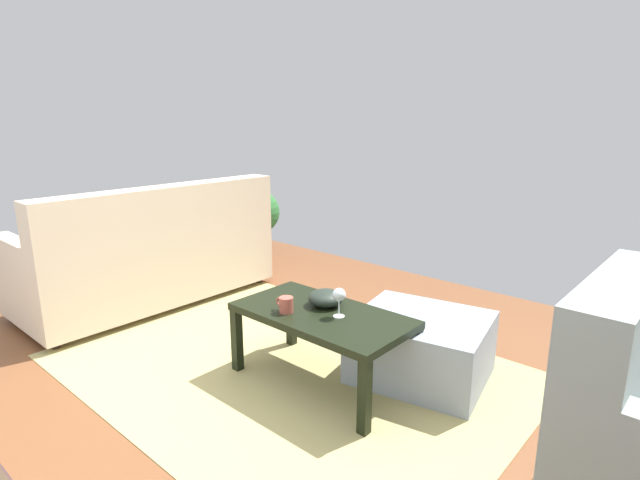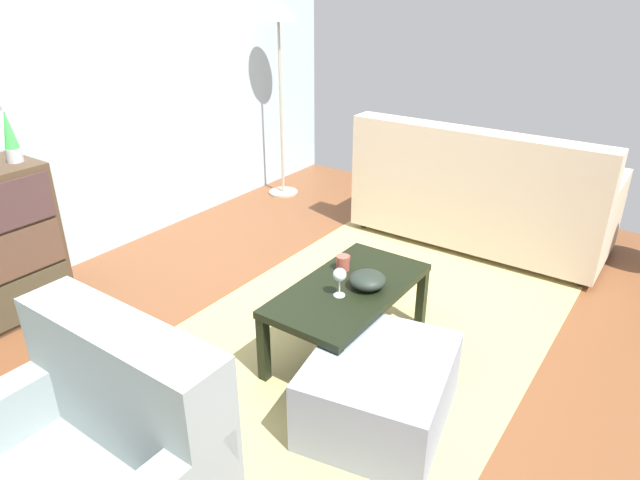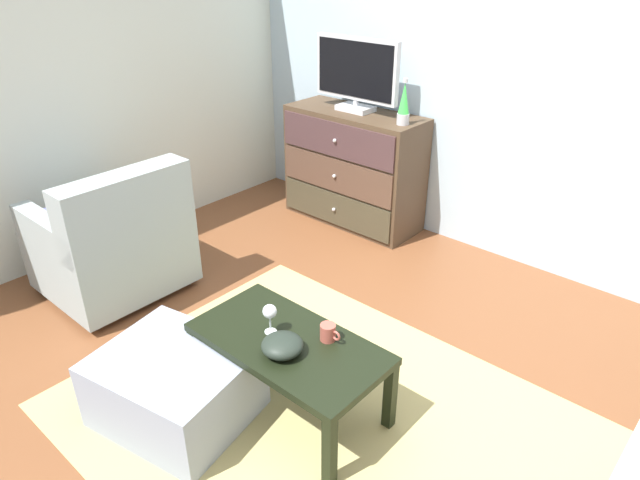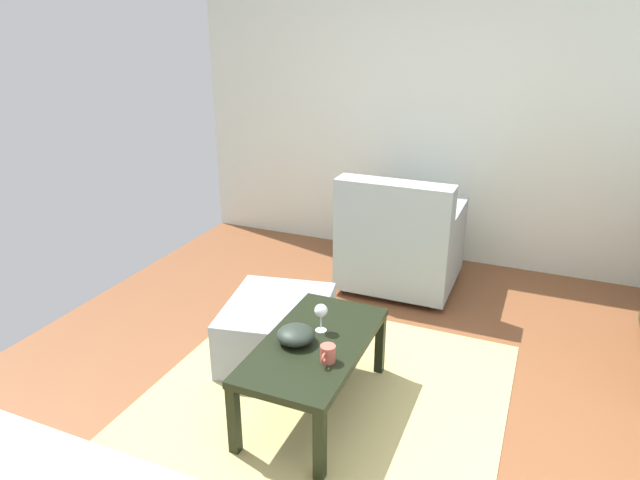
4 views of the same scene
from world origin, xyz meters
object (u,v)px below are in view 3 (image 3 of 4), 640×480
Objects in this scene: coffee_table at (289,349)px; armchair at (113,243)px; dresser at (353,168)px; ottoman at (175,386)px; tv at (356,73)px; mug at (328,332)px; wine_glass at (270,312)px; lava_lamp at (404,104)px; bowl_decorative at (282,345)px.

armchair is at bearing 179.49° from coffee_table.
dresser reaches higher than ottoman.
tv is 1.08× the size of ottoman.
ottoman is (-0.52, -0.54, -0.28)m from mug.
wine_glass reaches higher than mug.
coffee_table is 0.59m from ottoman.
mug is (0.80, -1.76, -0.62)m from lava_lamp.
wine_glass is 0.19m from bowl_decorative.
ottoman is at bearing -82.98° from lava_lamp.
dresser is at bearing 174.79° from lava_lamp.
dresser is at bearing 117.86° from wine_glass.
dresser is at bearing 120.47° from coffee_table.
tv is (-0.02, 0.02, 0.76)m from dresser.
coffee_table is at bearing -59.48° from tv.
dresser is 10.08× the size of mug.
wine_glass reaches higher than coffee_table.
ottoman is at bearing -132.42° from coffee_table.
wine_glass is at bearing -62.06° from tv.
armchair reaches higher than coffee_table.
dresser reaches higher than armchair.
lava_lamp is 0.47× the size of ottoman.
lava_lamp is 2.18m from bowl_decorative.
bowl_decorative is 0.60m from ottoman.
tv is at bearing 117.94° from wine_glass.
dresser is at bearing 76.08° from armchair.
mug is (0.25, 0.14, -0.07)m from wine_glass.
dresser is 1.19× the size of coffee_table.
ottoman is (-0.42, -0.33, -0.28)m from bowl_decorative.
bowl_decorative is at bearing -70.28° from lava_lamp.
tv is at bearing 172.20° from lava_lamp.
tv reaches higher than wine_glass.
lava_lamp is 0.36× the size of armchair.
lava_lamp is 2.05m from wine_glass.
tv is at bearing 108.11° from ottoman.
tv reaches higher than bowl_decorative.
lava_lamp is at bearing 109.72° from bowl_decorative.
wine_glass is 0.22× the size of ottoman.
ottoman is (-0.38, -0.41, -0.18)m from coffee_table.
tv reaches higher than dresser.
lava_lamp is 0.34× the size of coffee_table.
wine_glass reaches higher than bowl_decorative.
wine_glass is at bearing -150.76° from mug.
dresser is 1.98m from armchair.
dresser is 7.32× the size of wine_glass.
armchair is at bearing -176.21° from mug.
mug is at bearing 29.24° from wine_glass.
coffee_table is 8.49× the size of mug.
tv is 2.36m from mug.
wine_glass is at bearing -62.14° from dresser.
dresser is 2.34m from bowl_decorative.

